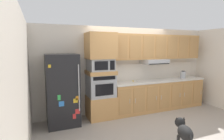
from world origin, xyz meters
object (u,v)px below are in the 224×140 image
screwdriver (133,81)px  built_in_oven (101,85)px  refrigerator (62,90)px  dog (184,132)px  microwave (101,65)px  electric_kettle (183,75)px

screwdriver → built_in_oven: bearing=-176.3°
refrigerator → dog: bearing=-50.0°
built_in_oven → dog: bearing=-70.4°
dog → screwdriver: bearing=18.6°
built_in_oven → screwdriver: size_ratio=4.37×
microwave → dog: size_ratio=0.89×
microwave → dog: bearing=-70.4°
electric_kettle → microwave: bearing=179.0°
refrigerator → microwave: 1.17m
refrigerator → built_in_oven: size_ratio=2.51×
refrigerator → electric_kettle: size_ratio=7.33×
refrigerator → microwave: refrigerator is taller
refrigerator → dog: refrigerator is taller
built_in_oven → dog: (0.79, -2.23, -0.47)m
built_in_oven → microwave: 0.56m
built_in_oven → electric_kettle: (2.80, -0.05, 0.13)m
microwave → dog: (0.79, -2.23, -1.03)m
electric_kettle → dog: 3.02m
built_in_oven → electric_kettle: bearing=-1.0°
microwave → screwdriver: microwave is taller
electric_kettle → dog: (-2.01, -2.18, -0.60)m
built_in_oven → electric_kettle: 2.80m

